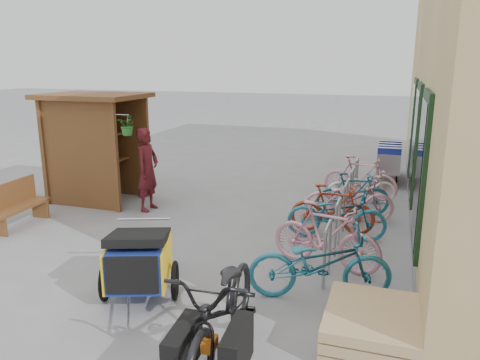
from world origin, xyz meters
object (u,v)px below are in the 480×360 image
(cargo_bike, at_px, (224,311))
(bike_3, at_px, (332,209))
(child_trailer, at_px, (139,260))
(bike_5, at_px, (353,194))
(bike_7, at_px, (360,178))
(pallet_stack, at_px, (371,327))
(bike_1, at_px, (326,236))
(bench, at_px, (16,204))
(bike_2, at_px, (336,214))
(shopping_carts, at_px, (389,158))
(kiosk, at_px, (92,132))
(bike_4, at_px, (349,199))
(person_kiosk, at_px, (147,170))
(bike_6, at_px, (361,186))
(bike_0, at_px, (320,264))

(cargo_bike, bearing_deg, bike_3, 78.37)
(child_trailer, distance_m, bike_5, 5.02)
(child_trailer, relative_size, bike_7, 1.01)
(pallet_stack, relative_size, bike_1, 0.70)
(bench, xyz_separation_m, cargo_bike, (5.22, -2.68, 0.14))
(bike_2, height_order, bike_7, bike_7)
(shopping_carts, bearing_deg, kiosk, -147.42)
(bench, height_order, bike_4, bike_4)
(person_kiosk, xyz_separation_m, bike_6, (4.25, 1.85, -0.48))
(shopping_carts, bearing_deg, bike_1, -97.36)
(pallet_stack, xyz_separation_m, bike_1, (-0.78, 1.85, 0.30))
(bike_4, bearing_deg, child_trailer, 139.56)
(bench, height_order, bike_6, bench)
(kiosk, distance_m, bike_4, 5.72)
(child_trailer, bearing_deg, shopping_carts, 48.87)
(shopping_carts, xyz_separation_m, bike_6, (-0.53, -2.44, -0.22))
(person_kiosk, height_order, bike_4, person_kiosk)
(pallet_stack, height_order, person_kiosk, person_kiosk)
(person_kiosk, height_order, bike_2, person_kiosk)
(pallet_stack, relative_size, bike_6, 0.79)
(bike_1, bearing_deg, bike_4, 9.96)
(bike_0, relative_size, bike_7, 1.12)
(kiosk, distance_m, bike_2, 5.65)
(kiosk, height_order, bike_2, kiosk)
(bike_2, bearing_deg, bench, 95.60)
(kiosk, height_order, bike_7, kiosk)
(pallet_stack, distance_m, bike_7, 5.83)
(bench, relative_size, bike_3, 0.90)
(person_kiosk, distance_m, bike_0, 4.89)
(bench, distance_m, bike_6, 7.10)
(bench, distance_m, bike_3, 5.98)
(bench, xyz_separation_m, bike_5, (6.04, 2.68, 0.01))
(cargo_bike, relative_size, bike_0, 1.21)
(pallet_stack, bearing_deg, cargo_bike, -151.29)
(bench, xyz_separation_m, bike_3, (5.78, 1.51, 0.02))
(kiosk, xyz_separation_m, child_trailer, (3.30, -3.74, -1.00))
(bike_4, height_order, bike_6, bike_4)
(bike_7, bearing_deg, cargo_bike, -178.13)
(bike_7, bearing_deg, bike_2, -174.88)
(bike_3, height_order, bike_5, bike_3)
(person_kiosk, height_order, bike_3, person_kiosk)
(shopping_carts, bearing_deg, bench, -138.05)
(cargo_bike, bearing_deg, bike_6, 77.58)
(bike_3, relative_size, bike_7, 0.91)
(bike_3, bearing_deg, cargo_bike, 167.70)
(bike_0, relative_size, bike_1, 1.10)
(bench, height_order, bike_2, bike_2)
(pallet_stack, distance_m, bike_1, 2.03)
(pallet_stack, relative_size, bike_5, 0.80)
(bike_3, bearing_deg, bike_5, -17.29)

